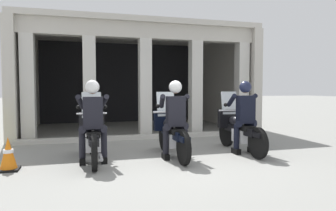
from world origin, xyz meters
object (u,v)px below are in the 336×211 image
(motorcycle_center, at_px, (171,132))
(police_officer_right, at_px, (245,111))
(police_officer_left, at_px, (93,114))
(traffic_cone_flank, at_px, (8,154))
(motorcycle_right, at_px, (238,129))
(motorcycle_left, at_px, (93,135))
(police_officer_center, at_px, (175,113))

(motorcycle_center, distance_m, police_officer_right, 1.68)
(police_officer_left, distance_m, traffic_cone_flank, 1.58)
(motorcycle_right, bearing_deg, motorcycle_center, -169.93)
(motorcycle_center, height_order, police_officer_right, police_officer_right)
(traffic_cone_flank, bearing_deg, motorcycle_right, 5.28)
(police_officer_left, bearing_deg, motorcycle_right, 10.10)
(motorcycle_left, xyz_separation_m, police_officer_left, (-0.00, -0.28, 0.44))
(motorcycle_right, xyz_separation_m, traffic_cone_flank, (-4.66, -0.43, -0.21))
(motorcycle_left, height_order, traffic_cone_flank, motorcycle_left)
(motorcycle_center, relative_size, police_officer_right, 1.29)
(police_officer_right, bearing_deg, motorcycle_center, -179.98)
(motorcycle_left, bearing_deg, traffic_cone_flank, -159.86)
(motorcycle_left, bearing_deg, police_officer_left, -85.72)
(motorcycle_left, relative_size, traffic_cone_flank, 3.46)
(police_officer_right, bearing_deg, motorcycle_right, 97.05)
(police_officer_right, bearing_deg, motorcycle_left, -177.20)
(motorcycle_left, distance_m, police_officer_left, 0.52)
(traffic_cone_flank, bearing_deg, motorcycle_center, 6.60)
(motorcycle_center, bearing_deg, motorcycle_left, -171.34)
(motorcycle_center, bearing_deg, police_officer_center, -79.89)
(police_officer_left, distance_m, police_officer_right, 3.22)
(motorcycle_right, bearing_deg, police_officer_left, -167.14)
(motorcycle_center, height_order, motorcycle_right, same)
(police_officer_center, bearing_deg, motorcycle_left, 178.73)
(police_officer_left, distance_m, police_officer_center, 1.61)
(motorcycle_left, xyz_separation_m, traffic_cone_flank, (-1.44, -0.40, -0.21))
(police_officer_left, relative_size, police_officer_right, 1.00)
(police_officer_left, bearing_deg, police_officer_right, 5.07)
(motorcycle_left, bearing_deg, police_officer_right, 0.04)
(traffic_cone_flank, bearing_deg, police_officer_left, 4.67)
(motorcycle_center, relative_size, motorcycle_right, 1.00)
(police_officer_left, xyz_separation_m, motorcycle_right, (3.22, 0.31, -0.44))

